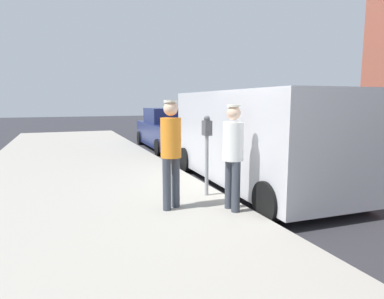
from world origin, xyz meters
TOP-DOWN VIEW (x-y plane):
  - ground_plane at (0.00, 0.00)m, footprint 80.00×80.00m
  - sidewalk_slab at (3.50, 0.00)m, footprint 5.00×32.00m
  - parking_meter_near at (1.35, -0.72)m, footprint 0.14×0.18m
  - pedestrian_in_orange at (2.23, -0.19)m, footprint 0.34×0.34m
  - pedestrian_in_white at (1.31, 0.25)m, footprint 0.34×0.36m
  - parked_van at (-0.15, -1.39)m, footprint 2.26×5.26m
  - parked_sedan_behind at (-0.25, -8.20)m, footprint 2.03×4.44m

SIDE VIEW (x-z plane):
  - ground_plane at x=0.00m, z-range 0.00..0.00m
  - sidewalk_slab at x=3.50m, z-range 0.00..0.15m
  - parked_sedan_behind at x=-0.25m, z-range -0.08..1.57m
  - pedestrian_in_white at x=1.31m, z-range 0.28..2.01m
  - parked_van at x=-0.15m, z-range 0.08..2.23m
  - parking_meter_near at x=1.35m, z-range 0.42..1.94m
  - pedestrian_in_orange at x=2.23m, z-range 0.29..2.10m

